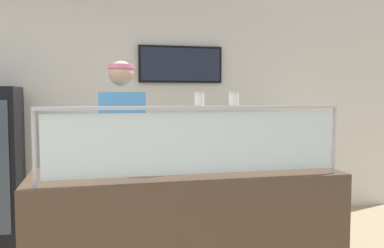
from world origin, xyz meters
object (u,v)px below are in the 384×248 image
Objects in this scene: parmesan_shaker at (199,100)px; pepper_flake_shaker at (234,100)px; pizza_server at (146,167)px; pizza_box_stack at (290,136)px; pizza_tray at (145,170)px; worker_figure at (123,151)px.

pepper_flake_shaker reaches higher than parmesan_shaker.
parmesan_shaker reaches higher than pizza_server.
pizza_box_stack is at bearing 30.90° from pizza_server.
pizza_box_stack is at bearing 38.92° from pizza_tray.
parmesan_shaker is at bearing -49.57° from pizza_tray.
worker_figure is (-0.62, 1.05, -0.44)m from pepper_flake_shaker.
parmesan_shaker reaches higher than pizza_box_stack.
parmesan_shaker is 0.20× the size of pizza_box_stack.
pizza_box_stack is at bearing 54.17° from pepper_flake_shaker.
worker_figure reaches higher than pizza_tray.
pizza_server is 2.38m from pizza_box_stack.
pepper_flake_shaker is at bearing -125.83° from pizza_box_stack.
parmesan_shaker is at bearing 180.00° from pepper_flake_shaker.
pizza_box_stack is (1.84, 1.51, 0.02)m from pizza_server.
pepper_flake_shaker is 2.31m from pizza_box_stack.
pepper_flake_shaker is 1.29m from worker_figure.
worker_figure reaches higher than pizza_box_stack.
worker_figure is (-0.10, 0.70, 0.04)m from pizza_tray.
pepper_flake_shaker is at bearing -33.86° from pizza_tray.
pizza_tray is at bearing 103.60° from pizza_server.
pizza_server is (0.01, -0.02, 0.02)m from pizza_tray.
pizza_tray is 0.23× the size of worker_figure.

